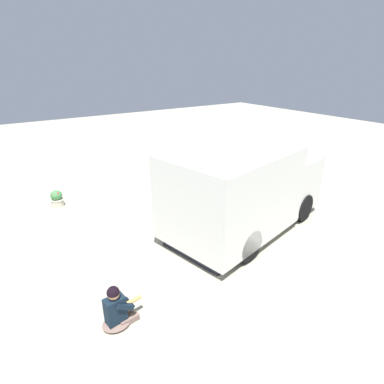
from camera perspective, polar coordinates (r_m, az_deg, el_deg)
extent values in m
plane|color=#ACA791|center=(9.67, 1.76, -3.78)|extent=(40.00, 40.00, 0.00)
cube|color=white|center=(7.95, 7.13, 0.12)|extent=(2.91, 3.75, 2.13)
cube|color=white|center=(9.96, 15.43, 2.46)|extent=(2.43, 1.85, 1.56)
cube|color=black|center=(10.46, 17.47, 4.79)|extent=(1.78, 0.40, 0.59)
cube|color=black|center=(8.58, 1.08, 2.96)|extent=(0.40, 1.81, 0.75)
cube|color=white|center=(8.51, -0.32, 9.12)|extent=(1.00, 2.09, 0.03)
cube|color=black|center=(8.99, 9.55, -5.51)|extent=(2.71, 4.83, 0.22)
cylinder|color=black|center=(9.62, 19.78, -2.71)|extent=(0.38, 0.83, 0.80)
cylinder|color=black|center=(10.50, 9.74, 0.54)|extent=(0.38, 0.83, 0.80)
cylinder|color=black|center=(7.41, 10.33, -9.67)|extent=(0.38, 0.83, 0.80)
cylinder|color=black|center=(8.52, -1.12, -4.64)|extent=(0.38, 0.83, 0.80)
ellipsoid|color=#7F655A|center=(6.14, -13.66, -22.31)|extent=(0.49, 0.56, 0.10)
cube|color=#7F655A|center=(6.13, -11.42, -22.08)|extent=(0.14, 0.37, 0.11)
cube|color=#7F655A|center=(6.26, -12.38, -21.00)|extent=(0.14, 0.37, 0.11)
cube|color=#132230|center=(5.94, -13.94, -20.28)|extent=(0.25, 0.37, 0.49)
sphere|color=#AB7D59|center=(5.71, -14.29, -17.70)|extent=(0.22, 0.22, 0.22)
sphere|color=black|center=(5.69, -14.32, -17.49)|extent=(0.22, 0.22, 0.22)
cube|color=#132230|center=(5.86, -12.21, -19.89)|extent=(0.12, 0.35, 0.27)
cube|color=#132230|center=(6.01, -13.25, -18.73)|extent=(0.12, 0.35, 0.27)
cylinder|color=#DEAC5A|center=(6.03, -11.17, -19.20)|extent=(0.14, 0.41, 0.08)
cube|color=orange|center=(6.02, -11.18, -19.09)|extent=(0.09, 0.34, 0.02)
cylinder|color=beige|center=(10.94, -23.52, -1.79)|extent=(0.38, 0.38, 0.24)
torus|color=beige|center=(10.90, -23.60, -1.28)|extent=(0.40, 0.40, 0.04)
ellipsoid|color=#48894B|center=(10.84, -23.73, -0.55)|extent=(0.36, 0.36, 0.31)
sphere|color=#D61345|center=(10.72, -24.17, -0.42)|extent=(0.06, 0.06, 0.06)
sphere|color=#DF194E|center=(10.88, -24.23, -0.01)|extent=(0.05, 0.05, 0.05)
sphere|color=#E12442|center=(10.71, -23.49, -0.24)|extent=(0.08, 0.08, 0.08)
cylinder|color=#50515A|center=(12.68, -2.56, 3.84)|extent=(0.43, 0.43, 0.39)
torus|color=#53585E|center=(12.62, -2.58, 4.61)|extent=(0.46, 0.46, 0.04)
ellipsoid|color=#458749|center=(12.57, -2.59, 5.37)|extent=(0.43, 0.43, 0.36)
sphere|color=white|center=(12.72, -2.27, 5.68)|extent=(0.05, 0.05, 0.05)
sphere|color=white|center=(12.65, -2.96, 5.97)|extent=(0.06, 0.06, 0.06)
sphere|color=white|center=(12.66, -1.98, 5.75)|extent=(0.06, 0.06, 0.06)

